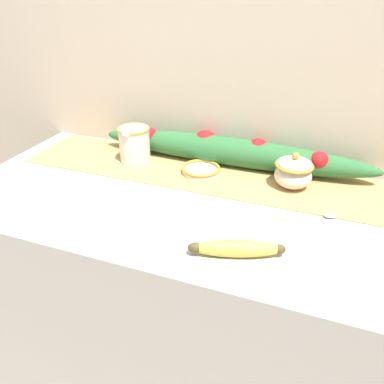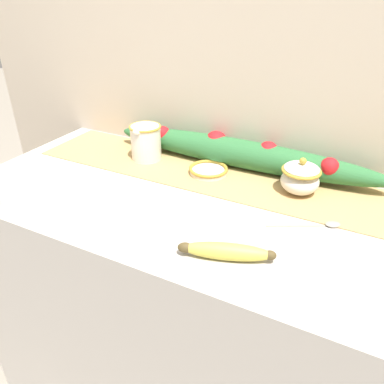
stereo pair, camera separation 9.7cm
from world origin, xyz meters
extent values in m
cube|color=#B7B2AD|center=(0.00, 0.00, 0.44)|extent=(1.42, 0.62, 0.88)
cube|color=beige|center=(0.00, 0.33, 1.20)|extent=(2.22, 0.04, 2.40)
cube|color=tan|center=(0.00, 0.17, 0.88)|extent=(1.31, 0.26, 0.00)
cylinder|color=white|center=(-0.30, 0.17, 0.94)|extent=(0.10, 0.10, 0.12)
torus|color=#B79333|center=(-0.30, 0.17, 1.00)|extent=(0.11, 0.11, 0.01)
torus|color=white|center=(-0.30, 0.23, 0.95)|extent=(0.06, 0.01, 0.06)
ellipsoid|color=white|center=(-0.30, 0.12, 1.00)|extent=(0.03, 0.02, 0.02)
ellipsoid|color=white|center=(0.21, 0.17, 0.92)|extent=(0.11, 0.11, 0.07)
torus|color=#B79333|center=(0.21, 0.17, 0.95)|extent=(0.11, 0.11, 0.01)
ellipsoid|color=white|center=(0.21, 0.17, 0.96)|extent=(0.10, 0.10, 0.02)
sphere|color=#B79333|center=(0.21, 0.17, 0.98)|extent=(0.02, 0.02, 0.02)
cylinder|color=white|center=(-0.07, 0.16, 0.89)|extent=(0.12, 0.12, 0.01)
torus|color=#B79333|center=(-0.07, 0.16, 0.90)|extent=(0.12, 0.12, 0.01)
ellipsoid|color=#DBCC4C|center=(0.14, -0.19, 0.90)|extent=(0.20, 0.10, 0.04)
ellipsoid|color=brown|center=(0.05, -0.22, 0.90)|extent=(0.04, 0.03, 0.02)
ellipsoid|color=brown|center=(0.22, -0.16, 0.90)|extent=(0.03, 0.03, 0.02)
cube|color=#A89E89|center=(0.24, 0.00, 0.88)|extent=(0.13, 0.07, 0.00)
ellipsoid|color=#A89E89|center=(0.32, 0.04, 0.89)|extent=(0.05, 0.04, 0.01)
ellipsoid|color=#2D6B38|center=(0.00, 0.25, 0.93)|extent=(0.91, 0.10, 0.09)
sphere|color=red|center=(-0.28, 0.25, 0.95)|extent=(0.06, 0.06, 0.06)
sphere|color=red|center=(-0.09, 0.27, 0.95)|extent=(0.08, 0.08, 0.08)
sphere|color=red|center=(0.09, 0.26, 0.95)|extent=(0.07, 0.07, 0.07)
sphere|color=red|center=(0.27, 0.24, 0.95)|extent=(0.06, 0.06, 0.06)
camera|label=1|loc=(0.27, -0.83, 1.41)|focal=35.00mm
camera|label=2|loc=(0.36, -0.79, 1.41)|focal=35.00mm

